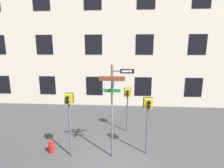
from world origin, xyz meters
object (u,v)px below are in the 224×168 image
(street_sign_pole, at_px, (114,103))
(fire_hydrant, at_px, (51,147))
(pedestrian_signal_left, at_px, (69,109))
(pedestrian_signal_right, at_px, (148,110))
(pedestrian_signal_across, at_px, (128,98))

(street_sign_pole, height_order, fire_hydrant, street_sign_pole)
(street_sign_pole, distance_m, fire_hydrant, 3.64)
(pedestrian_signal_left, distance_m, pedestrian_signal_right, 3.39)
(pedestrian_signal_right, height_order, fire_hydrant, pedestrian_signal_right)
(pedestrian_signal_across, bearing_deg, pedestrian_signal_right, -68.67)
(pedestrian_signal_right, bearing_deg, fire_hydrant, -177.25)
(pedestrian_signal_across, bearing_deg, street_sign_pole, -104.42)
(fire_hydrant, bearing_deg, pedestrian_signal_left, -11.46)
(pedestrian_signal_left, height_order, pedestrian_signal_across, pedestrian_signal_left)
(pedestrian_signal_right, distance_m, pedestrian_signal_across, 2.32)
(street_sign_pole, bearing_deg, fire_hydrant, 178.06)
(pedestrian_signal_across, distance_m, fire_hydrant, 4.58)
(pedestrian_signal_left, xyz_separation_m, pedestrian_signal_right, (3.36, 0.41, -0.14))
(pedestrian_signal_left, height_order, fire_hydrant, pedestrian_signal_left)
(street_sign_pole, bearing_deg, pedestrian_signal_across, 75.58)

